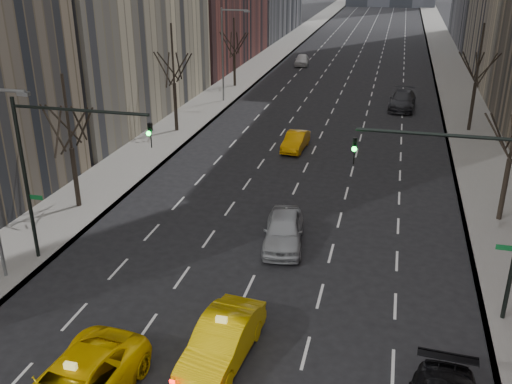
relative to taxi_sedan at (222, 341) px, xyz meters
The scene contains 15 objects.
sidewalk_left 64.35m from the taxi_sedan, 101.24° to the left, with size 4.50×320.00×0.15m, color slate.
sidewalk_right 64.24m from the taxi_sedan, 79.27° to the left, with size 4.50×320.00×0.15m, color slate.
tree_lw_b 16.82m from the taxi_sedan, 137.90° to the left, with size 3.36×3.50×7.82m.
tree_lw_c 29.94m from the taxi_sedan, 114.40° to the left, with size 3.36×3.50×8.74m.
tree_lw_d 46.84m from the taxi_sedan, 105.25° to the left, with size 3.36×3.50×7.36m.
tree_rw_b 19.33m from the taxi_sedan, 52.24° to the left, with size 3.36×3.50×7.82m.
tree_rw_c 35.26m from the taxi_sedan, 70.53° to the left, with size 3.36×3.50×8.74m.
traffic_mast_left 11.67m from the taxi_sedan, 151.49° to the left, with size 6.69×0.39×8.00m.
traffic_mast_right 11.20m from the taxi_sedan, 30.10° to the left, with size 6.69×0.39×8.00m.
streetlight_far 39.99m from the taxi_sedan, 106.29° to the left, with size 2.83×0.22×9.00m.
taxi_sedan is the anchor object (origin of this frame).
silver_sedan_ahead 9.44m from the taxi_sedan, 87.37° to the left, with size 1.97×4.90×1.67m, color gray.
far_taxi 24.92m from the taxi_sedan, 93.92° to the left, with size 1.44×4.13×1.36m, color orange.
far_suv_grey 40.07m from the taxi_sedan, 81.21° to the left, with size 2.35×5.79×1.68m, color #29282D.
far_car_white 60.37m from the taxi_sedan, 96.81° to the left, with size 1.73×4.31×1.47m, color silver.
Camera 1 is at (5.62, -9.50, 14.05)m, focal length 40.00 mm.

